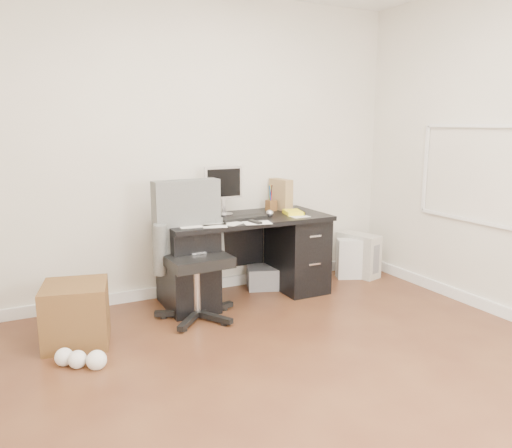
% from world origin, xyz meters
% --- Properties ---
extents(ground, '(4.00, 4.00, 0.00)m').
position_xyz_m(ground, '(0.00, 0.00, 0.00)').
color(ground, '#482417').
rests_on(ground, ground).
extents(room_shell, '(4.02, 4.02, 2.71)m').
position_xyz_m(room_shell, '(0.03, 0.03, 1.66)').
color(room_shell, beige).
rests_on(room_shell, ground).
extents(desk, '(1.50, 0.70, 0.75)m').
position_xyz_m(desk, '(0.30, 1.65, 0.40)').
color(desk, black).
rests_on(desk, ground).
extents(loose_papers, '(1.10, 0.60, 0.00)m').
position_xyz_m(loose_papers, '(0.10, 1.60, 0.75)').
color(loose_papers, white).
rests_on(loose_papers, desk).
extents(lcd_monitor, '(0.36, 0.21, 0.45)m').
position_xyz_m(lcd_monitor, '(0.16, 1.80, 0.98)').
color(lcd_monitor, '#AEADB2').
rests_on(lcd_monitor, desk).
extents(keyboard, '(0.44, 0.19, 0.02)m').
position_xyz_m(keyboard, '(0.23, 1.55, 0.76)').
color(keyboard, black).
rests_on(keyboard, desk).
extents(computer_mouse, '(0.08, 0.08, 0.07)m').
position_xyz_m(computer_mouse, '(0.49, 1.54, 0.78)').
color(computer_mouse, '#AEADB2').
rests_on(computer_mouse, desk).
extents(travel_mug, '(0.10, 0.10, 0.20)m').
position_xyz_m(travel_mug, '(-0.39, 1.65, 0.85)').
color(travel_mug, navy).
rests_on(travel_mug, desk).
extents(white_binder, '(0.21, 0.29, 0.31)m').
position_xyz_m(white_binder, '(-0.17, 1.80, 0.90)').
color(white_binder, white).
rests_on(white_binder, desk).
extents(magazine_file, '(0.17, 0.27, 0.29)m').
position_xyz_m(magazine_file, '(0.78, 1.84, 0.90)').
color(magazine_file, olive).
rests_on(magazine_file, desk).
extents(pen_cup, '(0.12, 0.12, 0.25)m').
position_xyz_m(pen_cup, '(0.66, 1.83, 0.87)').
color(pen_cup, brown).
rests_on(pen_cup, desk).
extents(yellow_book, '(0.20, 0.23, 0.03)m').
position_xyz_m(yellow_book, '(0.76, 1.57, 0.77)').
color(yellow_book, yellow).
rests_on(yellow_book, desk).
extents(paper_remote, '(0.26, 0.23, 0.02)m').
position_xyz_m(paper_remote, '(0.28, 1.35, 0.76)').
color(paper_remote, white).
rests_on(paper_remote, desk).
extents(office_chair, '(0.66, 0.66, 1.12)m').
position_xyz_m(office_chair, '(-0.27, 1.36, 0.56)').
color(office_chair, '#4E504E').
rests_on(office_chair, ground).
extents(pc_tower, '(0.31, 0.48, 0.44)m').
position_xyz_m(pc_tower, '(1.65, 1.73, 0.22)').
color(pc_tower, '#AEAA9D').
rests_on(pc_tower, ground).
extents(shopping_bag, '(0.36, 0.32, 0.41)m').
position_xyz_m(shopping_bag, '(1.53, 1.68, 0.20)').
color(shopping_bag, silver).
rests_on(shopping_bag, ground).
extents(wicker_basket, '(0.53, 0.53, 0.44)m').
position_xyz_m(wicker_basket, '(-1.21, 1.30, 0.22)').
color(wicker_basket, '#482E15').
rests_on(wicker_basket, ground).
extents(desk_printer, '(0.43, 0.39, 0.21)m').
position_xyz_m(desk_printer, '(0.59, 1.81, 0.10)').
color(desk_printer, slate).
rests_on(desk_printer, ground).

